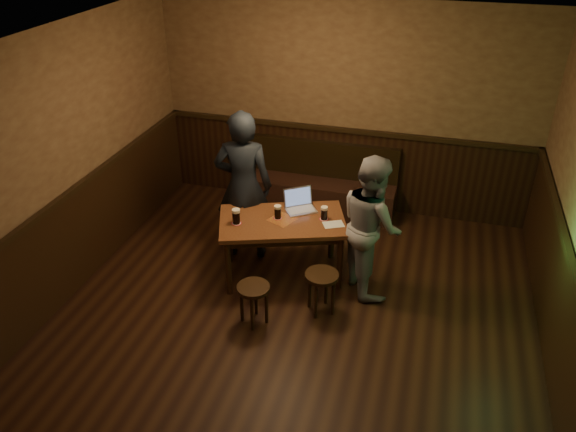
# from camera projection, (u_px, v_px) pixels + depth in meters

# --- Properties ---
(room) EXTENTS (5.04, 6.04, 2.84)m
(room) POSITION_uv_depth(u_px,v_px,m) (289.00, 230.00, 5.14)
(room) COLOR black
(room) RESTS_ON ground
(bench) EXTENTS (2.20, 0.50, 0.95)m
(bench) POSITION_uv_depth(u_px,v_px,m) (315.00, 189.00, 7.76)
(bench) COLOR black
(bench) RESTS_ON ground
(pub_table) EXTENTS (1.56, 1.21, 0.74)m
(pub_table) POSITION_uv_depth(u_px,v_px,m) (282.00, 227.00, 6.25)
(pub_table) COLOR #542618
(pub_table) RESTS_ON ground
(stool_left) EXTENTS (0.39, 0.39, 0.46)m
(stool_left) POSITION_uv_depth(u_px,v_px,m) (254.00, 294.00, 5.66)
(stool_left) COLOR black
(stool_left) RESTS_ON ground
(stool_right) EXTENTS (0.41, 0.41, 0.48)m
(stool_right) POSITION_uv_depth(u_px,v_px,m) (322.00, 281.00, 5.81)
(stool_right) COLOR black
(stool_right) RESTS_ON ground
(pint_left) EXTENTS (0.11, 0.11, 0.18)m
(pint_left) POSITION_uv_depth(u_px,v_px,m) (236.00, 216.00, 6.08)
(pint_left) COLOR #AC1529
(pint_left) RESTS_ON pub_table
(pint_mid) EXTENTS (0.10, 0.10, 0.16)m
(pint_mid) POSITION_uv_depth(u_px,v_px,m) (278.00, 212.00, 6.18)
(pint_mid) COLOR #AC1529
(pint_mid) RESTS_ON pub_table
(pint_right) EXTENTS (0.10, 0.10, 0.16)m
(pint_right) POSITION_uv_depth(u_px,v_px,m) (324.00, 213.00, 6.16)
(pint_right) COLOR #AC1529
(pint_right) RESTS_ON pub_table
(laptop) EXTENTS (0.42, 0.41, 0.23)m
(laptop) POSITION_uv_depth(u_px,v_px,m) (300.00, 204.00, 6.38)
(laptop) COLOR silver
(laptop) RESTS_ON pub_table
(menu) EXTENTS (0.26, 0.23, 0.00)m
(menu) POSITION_uv_depth(u_px,v_px,m) (333.00, 224.00, 6.10)
(menu) COLOR silver
(menu) RESTS_ON pub_table
(person_suit) EXTENTS (0.74, 0.56, 1.84)m
(person_suit) POSITION_uv_depth(u_px,v_px,m) (244.00, 186.00, 6.49)
(person_suit) COLOR black
(person_suit) RESTS_ON ground
(person_grey) EXTENTS (0.91, 0.97, 1.59)m
(person_grey) POSITION_uv_depth(u_px,v_px,m) (371.00, 225.00, 5.99)
(person_grey) COLOR gray
(person_grey) RESTS_ON ground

